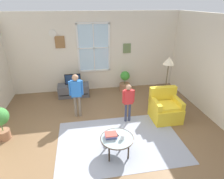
# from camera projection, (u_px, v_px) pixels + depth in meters

# --- Properties ---
(ground_plane) EXTENTS (6.52, 6.69, 0.02)m
(ground_plane) POSITION_uv_depth(u_px,v_px,m) (110.00, 140.00, 4.60)
(ground_plane) COLOR brown
(back_wall) EXTENTS (5.92, 0.17, 2.77)m
(back_wall) POSITION_uv_depth(u_px,v_px,m) (96.00, 52.00, 6.79)
(back_wall) COLOR beige
(back_wall) RESTS_ON ground_plane
(area_rug) EXTENTS (2.92, 1.98, 0.01)m
(area_rug) POSITION_uv_depth(u_px,v_px,m) (120.00, 141.00, 4.56)
(area_rug) COLOR #999EAD
(area_rug) RESTS_ON ground_plane
(tv_stand) EXTENTS (1.05, 0.48, 0.43)m
(tv_stand) POSITION_uv_depth(u_px,v_px,m) (74.00, 90.00, 6.66)
(tv_stand) COLOR #4C4C51
(tv_stand) RESTS_ON ground_plane
(television) EXTENTS (0.54, 0.08, 0.39)m
(television) POSITION_uv_depth(u_px,v_px,m) (73.00, 79.00, 6.49)
(television) COLOR #4C4C4C
(television) RESTS_ON tv_stand
(armchair) EXTENTS (0.76, 0.74, 0.87)m
(armchair) POSITION_uv_depth(u_px,v_px,m) (165.00, 108.00, 5.32)
(armchair) COLOR yellow
(armchair) RESTS_ON ground_plane
(coffee_table) EXTENTS (0.72, 0.72, 0.42)m
(coffee_table) POSITION_uv_depth(u_px,v_px,m) (117.00, 139.00, 4.04)
(coffee_table) COLOR #99B2B7
(coffee_table) RESTS_ON ground_plane
(book_stack) EXTENTS (0.26, 0.20, 0.09)m
(book_stack) POSITION_uv_depth(u_px,v_px,m) (111.00, 135.00, 4.03)
(book_stack) COLOR #495A9E
(book_stack) RESTS_ON coffee_table
(cup) EXTENTS (0.08, 0.08, 0.11)m
(cup) POSITION_uv_depth(u_px,v_px,m) (122.00, 137.00, 3.98)
(cup) COLOR white
(cup) RESTS_ON coffee_table
(remote_near_books) EXTENTS (0.08, 0.15, 0.02)m
(remote_near_books) POSITION_uv_depth(u_px,v_px,m) (116.00, 134.00, 4.13)
(remote_near_books) COLOR black
(remote_near_books) RESTS_ON coffee_table
(remote_near_cup) EXTENTS (0.07, 0.15, 0.02)m
(remote_near_cup) POSITION_uv_depth(u_px,v_px,m) (114.00, 133.00, 4.17)
(remote_near_cup) COLOR black
(remote_near_cup) RESTS_ON coffee_table
(person_blue_shirt) EXTENTS (0.39, 0.18, 1.29)m
(person_blue_shirt) POSITION_uv_depth(u_px,v_px,m) (76.00, 91.00, 5.22)
(person_blue_shirt) COLOR #726656
(person_blue_shirt) RESTS_ON ground_plane
(person_red_shirt) EXTENTS (0.33, 0.15, 1.10)m
(person_red_shirt) POSITION_uv_depth(u_px,v_px,m) (128.00, 99.00, 5.04)
(person_red_shirt) COLOR #333851
(person_red_shirt) RESTS_ON ground_plane
(potted_plant_by_window) EXTENTS (0.39, 0.39, 0.75)m
(potted_plant_by_window) POSITION_uv_depth(u_px,v_px,m) (125.00, 82.00, 7.01)
(potted_plant_by_window) COLOR #9E6B4C
(potted_plant_by_window) RESTS_ON ground_plane
(potted_plant_corner) EXTENTS (0.43, 0.43, 0.84)m
(potted_plant_corner) POSITION_uv_depth(u_px,v_px,m) (0.00, 120.00, 4.43)
(potted_plant_corner) COLOR #9E6B4C
(potted_plant_corner) RESTS_ON ground_plane
(floor_lamp) EXTENTS (0.32, 0.32, 1.61)m
(floor_lamp) POSITION_uv_depth(u_px,v_px,m) (168.00, 66.00, 5.49)
(floor_lamp) COLOR black
(floor_lamp) RESTS_ON ground_plane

